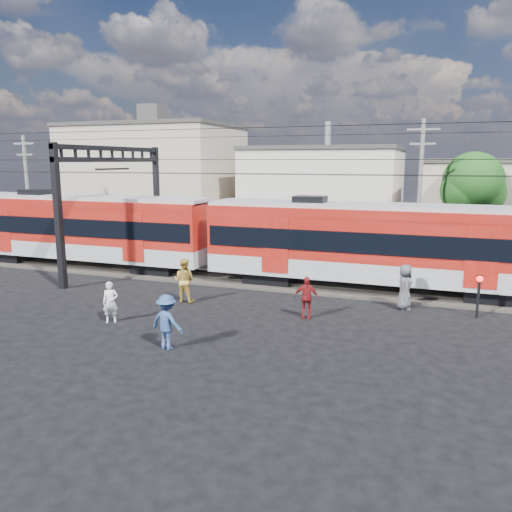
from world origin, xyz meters
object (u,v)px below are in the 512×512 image
(pedestrian_a, at_px, (110,302))
(pedestrian_c, at_px, (167,322))
(commuter_train, at_px, (380,242))
(crossing_signal, at_px, (479,288))

(pedestrian_a, height_order, pedestrian_c, pedestrian_c)
(commuter_train, relative_size, pedestrian_a, 31.61)
(pedestrian_c, bearing_deg, commuter_train, -110.43)
(pedestrian_a, distance_m, pedestrian_c, 3.87)
(pedestrian_a, xyz_separation_m, pedestrian_c, (3.46, -1.73, 0.13))
(pedestrian_a, bearing_deg, crossing_signal, -8.91)
(commuter_train, distance_m, pedestrian_c, 11.50)
(commuter_train, xyz_separation_m, pedestrian_a, (-9.21, -8.12, -1.61))
(pedestrian_c, height_order, crossing_signal, pedestrian_c)
(commuter_train, bearing_deg, pedestrian_c, -120.26)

